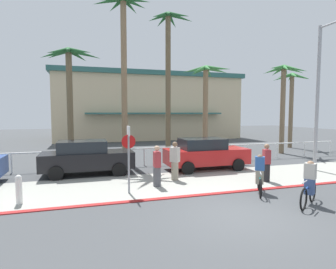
% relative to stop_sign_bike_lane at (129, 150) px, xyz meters
% --- Properties ---
extents(ground_plane, '(80.00, 80.00, 0.00)m').
position_rel_stop_sign_bike_lane_xyz_m(ground_plane, '(2.85, 6.80, -1.68)').
color(ground_plane, '#424447').
extents(sidewalk_strip, '(44.00, 4.00, 0.02)m').
position_rel_stop_sign_bike_lane_xyz_m(sidewalk_strip, '(2.85, 1.00, -1.67)').
color(sidewalk_strip, '#9E9E93').
rests_on(sidewalk_strip, ground).
extents(curb_paint, '(44.00, 0.24, 0.03)m').
position_rel_stop_sign_bike_lane_xyz_m(curb_paint, '(2.85, -1.00, -1.66)').
color(curb_paint, maroon).
rests_on(curb_paint, ground).
extents(building_backdrop, '(21.58, 11.68, 7.62)m').
position_rel_stop_sign_bike_lane_xyz_m(building_backdrop, '(5.83, 23.93, 2.15)').
color(building_backdrop, beige).
rests_on(building_backdrop, ground).
extents(rail_fence, '(25.23, 0.08, 1.04)m').
position_rel_stop_sign_bike_lane_xyz_m(rail_fence, '(2.85, 5.30, -0.84)').
color(rail_fence, white).
rests_on(rail_fence, ground).
extents(stop_sign_bike_lane, '(0.52, 0.56, 2.56)m').
position_rel_stop_sign_bike_lane_xyz_m(stop_sign_bike_lane, '(0.00, 0.00, 0.00)').
color(stop_sign_bike_lane, gray).
rests_on(stop_sign_bike_lane, ground).
extents(bollard_1, '(0.20, 0.20, 1.00)m').
position_rel_stop_sign_bike_lane_xyz_m(bollard_1, '(-3.70, -0.17, -1.16)').
color(bollard_1, white).
rests_on(bollard_1, ground).
extents(streetlight_curb, '(0.24, 2.54, 7.50)m').
position_rel_stop_sign_bike_lane_xyz_m(streetlight_curb, '(10.10, 1.12, 2.60)').
color(streetlight_curb, '#9EA0A5').
rests_on(streetlight_curb, ground).
extents(palm_tree_2, '(3.53, 3.42, 6.95)m').
position_rel_stop_sign_bike_lane_xyz_m(palm_tree_2, '(-2.36, 7.55, 3.69)').
color(palm_tree_2, brown).
rests_on(palm_tree_2, ground).
extents(palm_tree_3, '(3.39, 3.34, 10.06)m').
position_rel_stop_sign_bike_lane_xyz_m(palm_tree_3, '(0.80, 6.92, 5.82)').
color(palm_tree_3, '#846B4C').
rests_on(palm_tree_3, ground).
extents(palm_tree_4, '(3.19, 3.08, 9.92)m').
position_rel_stop_sign_bike_lane_xyz_m(palm_tree_4, '(4.08, 8.22, 5.42)').
color(palm_tree_4, brown).
rests_on(palm_tree_4, ground).
extents(palm_tree_5, '(3.26, 3.35, 6.33)m').
position_rel_stop_sign_bike_lane_xyz_m(palm_tree_5, '(6.58, 7.52, 3.16)').
color(palm_tree_5, '#846B4C').
rests_on(palm_tree_5, ground).
extents(palm_tree_6, '(3.53, 3.37, 6.60)m').
position_rel_stop_sign_bike_lane_xyz_m(palm_tree_6, '(12.66, 7.07, 3.49)').
color(palm_tree_6, '#756047').
rests_on(palm_tree_6, ground).
extents(palm_tree_7, '(3.43, 3.28, 6.51)m').
position_rel_stop_sign_bike_lane_xyz_m(palm_tree_7, '(15.74, 9.75, 3.17)').
color(palm_tree_7, '#756047').
rests_on(palm_tree_7, ground).
extents(car_black_1, '(4.40, 2.02, 1.69)m').
position_rel_stop_sign_bike_lane_xyz_m(car_black_1, '(-1.49, 3.83, -0.81)').
color(car_black_1, black).
rests_on(car_black_1, ground).
extents(car_red_2, '(4.40, 2.02, 1.69)m').
position_rel_stop_sign_bike_lane_xyz_m(car_red_2, '(4.63, 3.26, -0.81)').
color(car_red_2, red).
rests_on(car_red_2, ground).
extents(cyclist_blue_0, '(1.57, 1.02, 1.50)m').
position_rel_stop_sign_bike_lane_xyz_m(cyclist_blue_0, '(5.53, -3.00, -0.98)').
color(cyclist_blue_0, black).
rests_on(cyclist_blue_0, ground).
extents(cyclist_teal_1, '(1.00, 1.58, 1.50)m').
position_rel_stop_sign_bike_lane_xyz_m(cyclist_teal_1, '(4.78, -1.34, -0.98)').
color(cyclist_teal_1, black).
rests_on(cyclist_teal_1, ground).
extents(pedestrian_0, '(0.33, 0.41, 1.71)m').
position_rel_stop_sign_bike_lane_xyz_m(pedestrian_0, '(1.27, 0.67, -0.88)').
color(pedestrian_0, '#4C4C51').
rests_on(pedestrian_0, ground).
extents(pedestrian_1, '(0.40, 0.46, 1.69)m').
position_rel_stop_sign_bike_lane_xyz_m(pedestrian_1, '(6.10, 0.04, -0.90)').
color(pedestrian_1, '#232326').
rests_on(pedestrian_1, ground).
extents(pedestrian_2, '(0.45, 0.47, 1.76)m').
position_rel_stop_sign_bike_lane_xyz_m(pedestrian_2, '(2.31, 1.45, -0.86)').
color(pedestrian_2, gray).
rests_on(pedestrian_2, ground).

